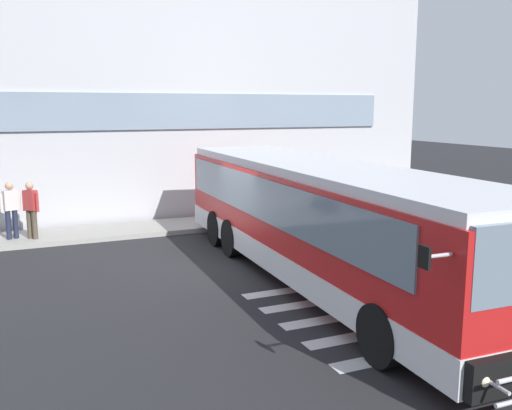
{
  "coord_description": "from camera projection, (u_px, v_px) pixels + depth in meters",
  "views": [
    {
      "loc": [
        -4.49,
        -12.86,
        3.94
      ],
      "look_at": [
        1.1,
        -0.04,
        1.5
      ],
      "focal_mm": 39.42,
      "sensor_mm": 36.0,
      "label": 1
    }
  ],
  "objects": [
    {
      "name": "boarding_curb",
      "position": [
        166.0,
        227.0,
        18.38
      ],
      "size": [
        25.57,
        2.0,
        0.15
      ],
      "primitive_type": "cube",
      "color": "#9E9B93",
      "rests_on": "ground"
    },
    {
      "name": "terminal_building",
      "position": [
        106.0,
        98.0,
        23.53
      ],
      "size": [
        23.37,
        13.8,
        8.67
      ],
      "color": "#B7B7BC",
      "rests_on": "ground"
    },
    {
      "name": "ground_plane",
      "position": [
        215.0,
        267.0,
        14.06
      ],
      "size": [
        80.0,
        90.0,
        0.02
      ],
      "primitive_type": "cube",
      "color": "#232326",
      "rests_on": "ground"
    },
    {
      "name": "passenger_at_curb_edge",
      "position": [
        31.0,
        207.0,
        16.25
      ],
      "size": [
        0.43,
        0.46,
        1.68
      ],
      "color": "#4C4233",
      "rests_on": "boarding_curb"
    },
    {
      "name": "bus_main_foreground",
      "position": [
        321.0,
        224.0,
        12.69
      ],
      "size": [
        3.42,
        12.56,
        2.7
      ],
      "color": "red",
      "rests_on": "ground"
    },
    {
      "name": "passenger_by_doorway",
      "position": [
        10.0,
        206.0,
        16.26
      ],
      "size": [
        0.56,
        0.46,
        1.68
      ],
      "color": "#1E2338",
      "rests_on": "boarding_curb"
    },
    {
      "name": "bay_paint_stripes",
      "position": [
        382.0,
        310.0,
        11.05
      ],
      "size": [
        4.4,
        3.96,
        0.01
      ],
      "color": "silver",
      "rests_on": "ground"
    }
  ]
}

